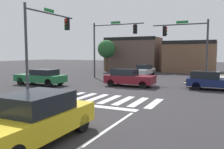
# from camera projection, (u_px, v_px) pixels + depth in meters

# --- Properties ---
(ground_plane) EXTENTS (120.00, 120.00, 0.00)m
(ground_plane) POSITION_uv_depth(u_px,v_px,m) (124.00, 88.00, 18.77)
(ground_plane) COLOR #302D30
(crosswalk_near) EXTENTS (7.86, 2.79, 0.01)m
(crosswalk_near) POSITION_uv_depth(u_px,v_px,m) (97.00, 98.00, 14.71)
(crosswalk_near) COLOR silver
(crosswalk_near) RESTS_ON ground_plane
(lane_markings) EXTENTS (6.80, 18.75, 0.01)m
(lane_markings) POSITION_uv_depth(u_px,v_px,m) (28.00, 136.00, 7.98)
(lane_markings) COLOR white
(lane_markings) RESTS_ON ground_plane
(bike_detector_marking) EXTENTS (1.13, 1.13, 0.01)m
(bike_detector_marking) POSITION_uv_depth(u_px,v_px,m) (70.00, 122.00, 9.61)
(bike_detector_marking) COLOR yellow
(bike_detector_marking) RESTS_ON ground_plane
(storefront_row) EXTENTS (16.37, 6.09, 5.23)m
(storefront_row) POSITION_uv_depth(u_px,v_px,m) (158.00, 55.00, 36.27)
(storefront_row) COLOR brown
(storefront_row) RESTS_ON ground_plane
(traffic_signal_northeast) EXTENTS (5.15, 0.32, 5.88)m
(traffic_signal_northeast) POSITION_uv_depth(u_px,v_px,m) (187.00, 39.00, 21.99)
(traffic_signal_northeast) COLOR #383A3D
(traffic_signal_northeast) RESTS_ON ground_plane
(traffic_signal_northwest) EXTENTS (5.91, 0.32, 6.20)m
(traffic_signal_northwest) POSITION_uv_depth(u_px,v_px,m) (111.00, 39.00, 25.43)
(traffic_signal_northwest) COLOR #383A3D
(traffic_signal_northwest) RESTS_ON ground_plane
(traffic_signal_southwest) EXTENTS (0.32, 5.47, 6.17)m
(traffic_signal_southwest) POSITION_uv_depth(u_px,v_px,m) (46.00, 33.00, 17.40)
(traffic_signal_southwest) COLOR #383A3D
(traffic_signal_southwest) RESTS_ON ground_plane
(car_maroon) EXTENTS (4.13, 1.80, 1.47)m
(car_maroon) POSITION_uv_depth(u_px,v_px,m) (129.00, 78.00, 19.85)
(car_maroon) COLOR maroon
(car_maroon) RESTS_ON ground_plane
(car_silver) EXTENTS (1.81, 4.30, 1.36)m
(car_silver) POSITION_uv_depth(u_px,v_px,m) (144.00, 70.00, 28.93)
(car_silver) COLOR #B7BABF
(car_silver) RESTS_ON ground_plane
(car_green) EXTENTS (4.64, 1.71, 1.41)m
(car_green) POSITION_uv_depth(u_px,v_px,m) (41.00, 77.00, 20.52)
(car_green) COLOR #1E6638
(car_green) RESTS_ON ground_plane
(car_navy) EXTENTS (4.54, 1.87, 1.42)m
(car_navy) POSITION_uv_depth(u_px,v_px,m) (215.00, 81.00, 17.94)
(car_navy) COLOR #141E4C
(car_navy) RESTS_ON ground_plane
(car_yellow) EXTENTS (1.92, 4.51, 1.57)m
(car_yellow) POSITION_uv_depth(u_px,v_px,m) (33.00, 118.00, 7.37)
(car_yellow) COLOR gold
(car_yellow) RESTS_ON ground_plane
(roadside_tree) EXTENTS (2.66, 2.66, 4.73)m
(roadside_tree) POSITION_uv_depth(u_px,v_px,m) (107.00, 49.00, 34.67)
(roadside_tree) COLOR #4C3823
(roadside_tree) RESTS_ON ground_plane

